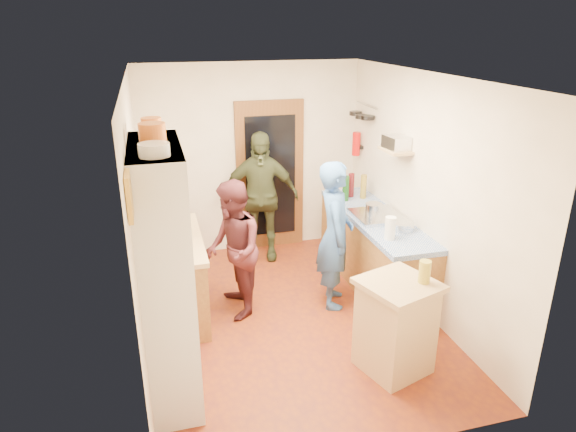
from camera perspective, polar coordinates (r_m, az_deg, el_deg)
name	(u,v)px	position (r m, az deg, el deg)	size (l,w,h in m)	color
floor	(290,317)	(5.82, 0.25, -11.21)	(3.00, 4.00, 0.02)	maroon
ceiling	(291,75)	(4.96, 0.29, 15.42)	(3.00, 4.00, 0.02)	silver
wall_back	(252,159)	(7.12, -4.07, 6.31)	(3.00, 0.02, 2.60)	silver
wall_front	(370,305)	(3.52, 9.13, -9.74)	(3.00, 0.02, 2.60)	silver
wall_left	(137,221)	(5.08, -16.39, -0.53)	(0.02, 4.00, 2.60)	silver
wall_right	(423,195)	(5.81, 14.79, 2.31)	(0.02, 4.00, 2.60)	silver
door_frame	(270,176)	(7.20, -2.00, 4.45)	(0.95, 0.06, 2.10)	brown
door_glass	(271,177)	(7.16, -1.93, 4.38)	(0.70, 0.02, 1.70)	black
hutch_body	(166,275)	(4.42, -13.43, -6.35)	(0.40, 1.20, 2.20)	silver
hutch_top_shelf	(154,148)	(4.05, -14.70, 7.37)	(0.40, 1.14, 0.04)	silver
plate_stack	(154,150)	(3.69, -14.66, 7.14)	(0.22, 0.22, 0.09)	white
orange_pot_a	(152,134)	(4.05, -14.84, 8.82)	(0.20, 0.20, 0.16)	orange
orange_pot_b	(151,127)	(4.38, -14.93, 9.57)	(0.16, 0.16, 0.15)	orange
left_counter_base	(175,278)	(5.84, -12.46, -6.70)	(0.60, 1.40, 0.85)	olive
left_counter_top	(172,240)	(5.65, -12.81, -2.65)	(0.64, 1.44, 0.05)	tan
toaster	(178,244)	(5.26, -12.14, -3.03)	(0.24, 0.16, 0.18)	white
kettle	(167,237)	(5.44, -13.33, -2.27)	(0.17, 0.17, 0.19)	white
orange_bowl	(178,228)	(5.78, -12.17, -1.27)	(0.21, 0.21, 0.09)	orange
chopping_board	(171,220)	(6.11, -12.91, -0.46)	(0.30, 0.22, 0.03)	tan
right_counter_base	(373,252)	(6.40, 9.48, -4.00)	(0.60, 2.20, 0.84)	olive
right_counter_top	(376,218)	(6.23, 9.72, -0.23)	(0.62, 2.22, 0.06)	#0F3DA2
hob	(378,216)	(6.17, 9.94, 0.04)	(0.55, 0.58, 0.04)	silver
pot_on_hob	(374,209)	(6.13, 9.52, 0.78)	(0.20, 0.20, 0.13)	silver
bottle_a	(346,188)	(6.65, 6.43, 3.07)	(0.08, 0.08, 0.33)	#143F14
bottle_b	(351,185)	(6.82, 7.03, 3.43)	(0.08, 0.08, 0.31)	#591419
bottle_c	(363,187)	(6.77, 8.39, 3.26)	(0.08, 0.08, 0.32)	olive
paper_towel	(390,228)	(5.54, 11.29, -1.33)	(0.11, 0.11, 0.25)	white
mixing_bowl	(403,226)	(5.83, 12.65, -1.11)	(0.25, 0.25, 0.09)	silver
island_base	(395,328)	(4.93, 11.82, -12.14)	(0.55, 0.55, 0.86)	tan
island_top	(399,285)	(4.70, 12.23, -7.47)	(0.62, 0.62, 0.05)	tan
cutting_board	(391,283)	(4.70, 11.37, -7.30)	(0.35, 0.28, 0.02)	white
oil_jar	(425,272)	(4.69, 14.94, -6.00)	(0.10, 0.10, 0.21)	#AD9E2D
pan_rail	(367,105)	(6.94, 8.76, 12.08)	(0.02, 0.02, 0.65)	silver
pan_hang_a	(367,118)	(6.78, 8.83, 10.76)	(0.18, 0.18, 0.05)	black
pan_hang_b	(361,116)	(6.96, 8.15, 10.89)	(0.16, 0.16, 0.05)	black
pan_hang_c	(356,113)	(7.14, 7.52, 11.25)	(0.17, 0.17, 0.05)	black
wall_shelf	(396,150)	(6.02, 11.88, 7.15)	(0.26, 0.42, 0.03)	tan
radio	(396,143)	(6.00, 11.94, 7.99)	(0.22, 0.30, 0.15)	silver
ext_bracket	(360,147)	(7.22, 8.02, 7.59)	(0.06, 0.10, 0.04)	black
fire_extinguisher	(356,144)	(7.18, 7.59, 7.96)	(0.11, 0.11, 0.32)	red
picture_frame	(129,196)	(3.37, -17.24, 2.12)	(0.03, 0.25, 0.30)	gold
person_hob	(338,236)	(5.72, 5.58, -2.22)	(0.62, 0.41, 1.69)	#345DA7
person_left	(235,248)	(5.61, -5.91, -3.61)	(0.75, 0.58, 1.54)	#491D23
person_back	(261,197)	(6.87, -3.04, 2.17)	(1.03, 0.43, 1.76)	#363D24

